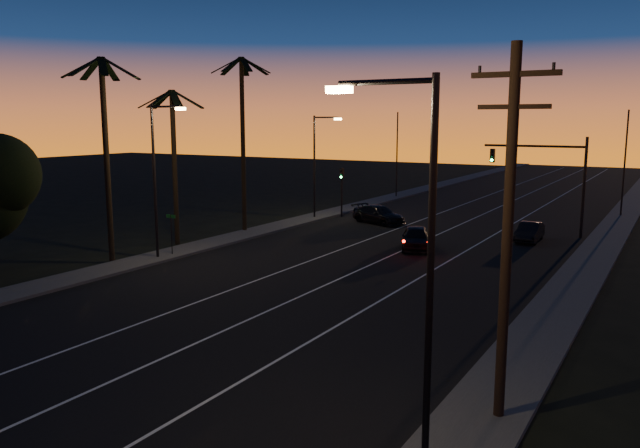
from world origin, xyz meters
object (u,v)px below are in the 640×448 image
Objects in this scene: signal_mast at (549,168)px; cross_car at (379,215)px; right_car at (529,232)px; lead_car at (416,238)px; utility_pole at (508,228)px.

signal_mast reaches higher than cross_car.
cross_car reaches higher than right_car.
cross_car is at bearing 172.10° from right_car.
right_car is (5.66, 6.36, -0.09)m from lead_car.
lead_car reaches higher than right_car.
utility_pole is 30.33m from signal_mast.
signal_mast is 5.23m from right_car.
signal_mast is 1.82× the size of right_car.
utility_pole is at bearing -59.30° from cross_car.
lead_car is (-6.11, -9.54, -4.04)m from signal_mast.
signal_mast is at bearing 6.91° from cross_car.
utility_pole reaches higher than lead_car.
utility_pole is 1.41× the size of signal_mast.
signal_mast is at bearing 98.47° from utility_pole.
utility_pole is at bearing -81.53° from signal_mast.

